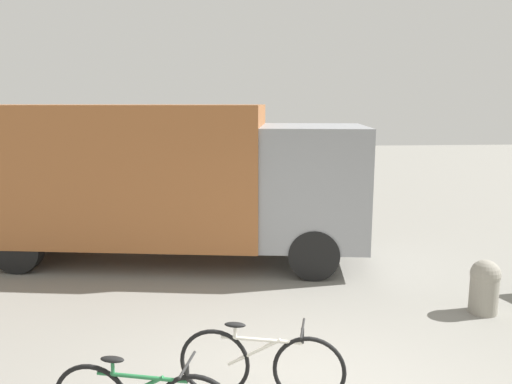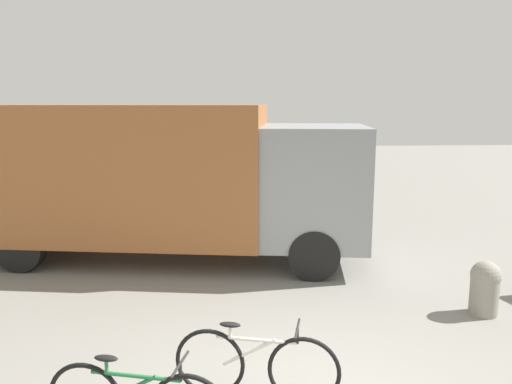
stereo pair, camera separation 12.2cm
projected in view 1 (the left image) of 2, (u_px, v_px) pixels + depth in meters
name	position (u px, v px, depth m)	size (l,w,h in m)	color
delivery_truck	(160.00, 175.00, 9.53)	(7.80, 3.38, 2.97)	#99592D
bicycle_middle	(261.00, 365.00, 5.05)	(1.67, 0.54, 0.83)	black
bollard_near_bench	(485.00, 285.00, 7.18)	(0.42, 0.42, 0.79)	gray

